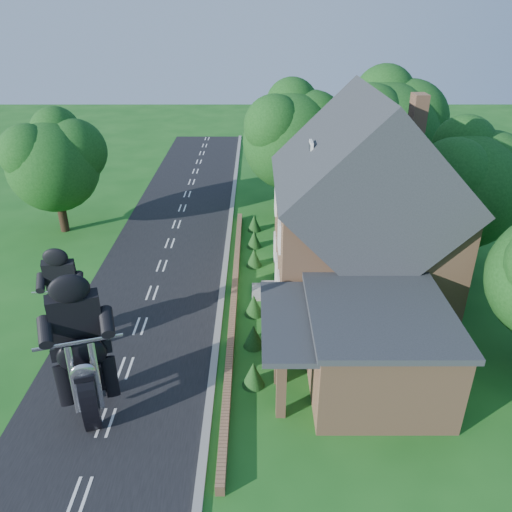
{
  "coord_description": "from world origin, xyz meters",
  "views": [
    {
      "loc": [
        5.39,
        -16.25,
        13.49
      ],
      "look_at": [
        5.41,
        4.75,
        2.8
      ],
      "focal_mm": 35.0,
      "sensor_mm": 36.0,
      "label": 1
    }
  ],
  "objects_px": {
    "motorcycle_lead": "(91,395)",
    "motorcycle_follow": "(71,329)",
    "house": "(361,216)",
    "annex": "(372,346)",
    "garden_wall": "(234,300)"
  },
  "relations": [
    {
      "from": "motorcycle_lead",
      "to": "motorcycle_follow",
      "type": "relative_size",
      "value": 1.26
    },
    {
      "from": "motorcycle_lead",
      "to": "house",
      "type": "bearing_deg",
      "value": -159.5
    },
    {
      "from": "annex",
      "to": "motorcycle_lead",
      "type": "relative_size",
      "value": 3.69
    },
    {
      "from": "garden_wall",
      "to": "house",
      "type": "relative_size",
      "value": 2.15
    },
    {
      "from": "house",
      "to": "annex",
      "type": "distance_m",
      "value": 7.3
    },
    {
      "from": "garden_wall",
      "to": "motorcycle_lead",
      "type": "height_order",
      "value": "motorcycle_lead"
    },
    {
      "from": "garden_wall",
      "to": "house",
      "type": "distance_m",
      "value": 7.52
    },
    {
      "from": "garden_wall",
      "to": "motorcycle_follow",
      "type": "distance_m",
      "value": 7.72
    },
    {
      "from": "house",
      "to": "motorcycle_follow",
      "type": "relative_size",
      "value": 6.75
    },
    {
      "from": "house",
      "to": "motorcycle_lead",
      "type": "xyz_separation_m",
      "value": [
        -11.05,
        -8.52,
        -3.45
      ]
    },
    {
      "from": "annex",
      "to": "motorcycle_follow",
      "type": "bearing_deg",
      "value": 168.3
    },
    {
      "from": "annex",
      "to": "motorcycle_follow",
      "type": "height_order",
      "value": "annex"
    },
    {
      "from": "house",
      "to": "motorcycle_lead",
      "type": "bearing_deg",
      "value": -142.36
    },
    {
      "from": "garden_wall",
      "to": "house",
      "type": "bearing_deg",
      "value": 9.17
    },
    {
      "from": "garden_wall",
      "to": "annex",
      "type": "xyz_separation_m",
      "value": [
        5.57,
        -5.8,
        1.57
      ]
    }
  ]
}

